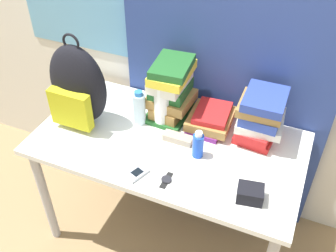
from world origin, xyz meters
name	(u,v)px	position (x,y,z in m)	size (l,w,h in m)	color
wall_back	(202,9)	(0.00, 0.79, 1.25)	(6.00, 0.06, 2.50)	silver
curtain_blue	(232,19)	(0.17, 0.74, 1.25)	(1.14, 0.04, 2.50)	navy
desk	(168,154)	(0.00, 0.35, 0.64)	(1.34, 0.71, 0.73)	silver
backpack	(77,87)	(-0.48, 0.33, 0.94)	(0.31, 0.19, 0.50)	black
book_stack_left	(171,90)	(-0.07, 0.56, 0.90)	(0.23, 0.28, 0.33)	#1E5623
book_stack_center	(211,118)	(0.15, 0.55, 0.78)	(0.22, 0.28, 0.10)	#6B2370
book_stack_right	(261,117)	(0.40, 0.56, 0.87)	(0.24, 0.26, 0.26)	red
water_bottle	(139,108)	(-0.20, 0.44, 0.82)	(0.06, 0.06, 0.20)	silver
sports_bottle	(162,102)	(-0.08, 0.47, 0.88)	(0.08, 0.08, 0.30)	white
sunscreen_bottle	(198,145)	(0.17, 0.32, 0.80)	(0.05, 0.05, 0.15)	blue
cell_phone	(137,173)	(-0.04, 0.09, 0.74)	(0.09, 0.12, 0.02)	#B7BCC6
sunglasses_case	(178,138)	(0.05, 0.38, 0.75)	(0.15, 0.06, 0.04)	gray
camera_pouch	(250,194)	(0.46, 0.15, 0.77)	(0.12, 0.11, 0.07)	black
wristwatch	(166,180)	(0.10, 0.11, 0.74)	(0.05, 0.10, 0.01)	black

